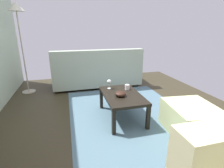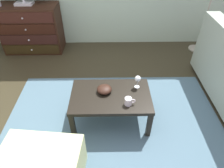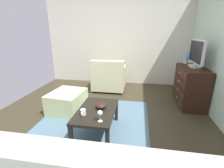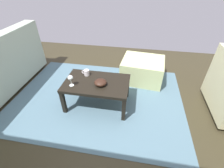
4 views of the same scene
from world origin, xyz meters
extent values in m
cube|color=#332D1D|center=(0.00, 0.00, -0.03)|extent=(5.56, 4.41, 0.05)
cube|color=slate|center=(0.20, -0.20, 0.00)|extent=(2.60, 1.90, 0.01)
cube|color=black|center=(-1.21, 1.66, 0.41)|extent=(1.01, 0.45, 0.82)
cube|color=black|center=(-1.21, 1.43, 0.12)|extent=(0.95, 0.02, 0.17)
sphere|color=silver|center=(-1.21, 1.41, 0.12)|extent=(0.03, 0.03, 0.03)
cube|color=black|center=(-1.21, 1.43, 0.31)|extent=(0.95, 0.02, 0.17)
sphere|color=silver|center=(-1.21, 1.41, 0.31)|extent=(0.03, 0.03, 0.03)
cube|color=black|center=(-1.21, 1.43, 0.50)|extent=(0.95, 0.02, 0.17)
sphere|color=silver|center=(-1.21, 1.41, 0.50)|extent=(0.03, 0.03, 0.03)
cube|color=#341711|center=(-1.21, 1.43, 0.69)|extent=(0.95, 0.02, 0.17)
sphere|color=silver|center=(-1.21, 1.41, 0.69)|extent=(0.03, 0.03, 0.03)
cube|color=silver|center=(-1.22, 1.68, 0.84)|extent=(0.28, 0.18, 0.04)
cylinder|color=silver|center=(-1.22, 1.68, 0.88)|extent=(0.04, 0.04, 0.05)
cube|color=black|center=(-0.25, 0.19, 0.18)|extent=(0.05, 0.05, 0.36)
cube|color=black|center=(0.58, 0.19, 0.18)|extent=(0.05, 0.05, 0.36)
cube|color=black|center=(-0.25, -0.31, 0.18)|extent=(0.05, 0.05, 0.36)
cube|color=black|center=(0.58, -0.31, 0.18)|extent=(0.05, 0.05, 0.36)
cube|color=black|center=(0.17, -0.06, 0.38)|extent=(0.89, 0.56, 0.04)
cylinder|color=silver|center=(0.47, 0.07, 0.40)|extent=(0.06, 0.06, 0.00)
cylinder|color=silver|center=(0.47, 0.07, 0.45)|extent=(0.01, 0.01, 0.09)
sphere|color=silver|center=(0.47, 0.07, 0.52)|extent=(0.07, 0.07, 0.07)
cylinder|color=silver|center=(0.35, -0.21, 0.44)|extent=(0.08, 0.08, 0.08)
torus|color=silver|center=(0.40, -0.21, 0.45)|extent=(0.05, 0.01, 0.05)
ellipsoid|color=black|center=(0.10, -0.01, 0.44)|extent=(0.17, 0.17, 0.08)
cylinder|color=#332319|center=(1.59, 0.99, 0.03)|extent=(0.05, 0.05, 0.05)
cylinder|color=#A59E8C|center=(1.80, 1.60, 0.01)|extent=(0.28, 0.28, 0.02)
cylinder|color=#A59E8C|center=(1.80, 1.60, 0.85)|extent=(0.02, 0.02, 1.67)
camera|label=1|loc=(-2.17, 0.72, 1.37)|focal=27.47mm
camera|label=2|loc=(0.16, -1.65, 1.90)|focal=31.63mm
camera|label=3|loc=(2.25, 0.53, 1.52)|focal=25.45mm
camera|label=4|loc=(-0.35, 1.65, 1.67)|focal=25.56mm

